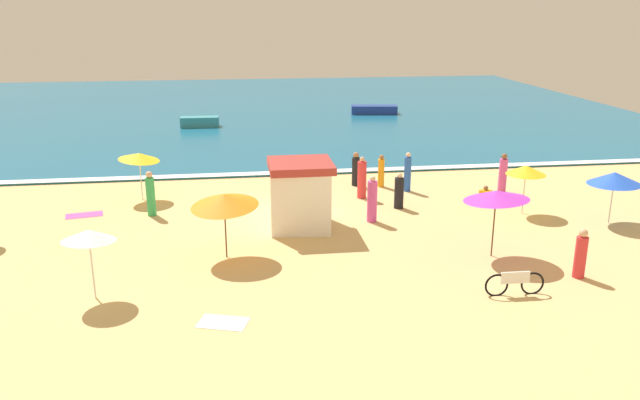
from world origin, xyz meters
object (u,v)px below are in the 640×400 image
object	(u,v)px
lifeguard_cabana	(301,195)
small_boat_1	(374,110)
beachgoer_9	(362,179)
beachgoer_10	(408,173)
beach_umbrella_5	(224,200)
parked_bicycle	(515,283)
beach_umbrella_3	(496,195)
beachgoer_5	(151,195)
beachgoer_7	(381,172)
beachgoer_4	(356,170)
beachgoer_6	(485,196)
small_boat_0	(200,122)
beach_umbrella_1	(139,157)
beach_umbrella_4	(615,178)
beach_umbrella_0	(89,235)
beachgoer_2	(399,192)
beachgoer_0	(581,255)
beachgoer_3	(372,201)
beachgoer_8	(503,174)
beach_umbrella_7	(526,170)

from	to	relation	value
lifeguard_cabana	small_boat_1	size ratio (longest dim) A/B	0.71
beachgoer_9	beachgoer_10	size ratio (longest dim) A/B	1.03
beach_umbrella_5	parked_bicycle	distance (m)	9.53
beach_umbrella_3	beachgoer_5	xyz separation A→B (m)	(-11.99, 6.10, -1.27)
beach_umbrella_5	beachgoer_7	size ratio (longest dim) A/B	2.05
lifeguard_cabana	beachgoer_4	size ratio (longest dim) A/B	1.61
beachgoer_6	beachgoer_9	xyz separation A→B (m)	(-5.13, 1.56, 0.54)
beach_umbrella_3	small_boat_0	xyz separation A→B (m)	(-10.85, 25.51, -1.71)
beach_umbrella_1	beach_umbrella_4	bearing A→B (deg)	-17.44
beach_umbrella_0	beachgoer_9	distance (m)	13.23
parked_bicycle	small_boat_1	bearing A→B (deg)	84.68
beachgoer_4	beach_umbrella_0	bearing A→B (deg)	-132.11
beach_umbrella_0	beach_umbrella_5	size ratio (longest dim) A/B	0.69
beachgoer_2	beachgoer_9	bearing A→B (deg)	126.19
beachgoer_0	small_boat_1	distance (m)	31.38
beachgoer_0	small_boat_0	size ratio (longest dim) A/B	0.61
beachgoer_3	beachgoer_9	bearing A→B (deg)	85.49
beachgoer_0	beachgoer_2	world-z (taller)	beachgoer_0
beach_umbrella_0	beachgoer_6	bearing A→B (deg)	26.24
beachgoer_2	beachgoer_7	size ratio (longest dim) A/B	0.99
beach_umbrella_3	lifeguard_cabana	bearing A→B (deg)	148.43
beachgoer_0	beachgoer_2	size ratio (longest dim) A/B	1.05
beach_umbrella_3	beachgoer_9	size ratio (longest dim) A/B	1.64
beach_umbrella_3	beachgoer_8	distance (m)	8.33
beach_umbrella_0	beachgoer_10	distance (m)	15.47
beach_umbrella_0	parked_bicycle	size ratio (longest dim) A/B	1.19
beach_umbrella_5	beachgoer_7	distance (m)	10.78
lifeguard_cabana	beach_umbrella_3	size ratio (longest dim) A/B	0.85
beach_umbrella_0	beachgoer_0	world-z (taller)	beach_umbrella_0
beachgoer_9	beach_umbrella_3	bearing A→B (deg)	-67.72
beachgoer_9	small_boat_0	xyz separation A→B (m)	(-7.84, 18.15, -0.42)
lifeguard_cabana	beachgoer_10	size ratio (longest dim) A/B	1.43
beachgoer_5	beachgoer_7	size ratio (longest dim) A/B	1.20
beach_umbrella_1	beachgoer_2	size ratio (longest dim) A/B	1.46
beachgoer_9	beachgoer_10	world-z (taller)	beachgoer_9
beach_umbrella_0	small_boat_1	bearing A→B (deg)	63.71
beachgoer_8	beachgoer_4	bearing A→B (deg)	162.95
parked_bicycle	beachgoer_3	xyz separation A→B (m)	(-2.73, 7.12, 0.49)
beachgoer_6	small_boat_0	bearing A→B (deg)	123.33
beachgoer_8	small_boat_1	xyz separation A→B (m)	(-1.10, 21.87, -0.43)
lifeguard_cabana	beach_umbrella_4	xyz separation A→B (m)	(12.07, -1.12, 0.50)
beachgoer_3	beachgoer_5	size ratio (longest dim) A/B	1.01
lifeguard_cabana	beach_umbrella_1	world-z (taller)	lifeguard_cabana
beach_umbrella_3	beach_umbrella_5	xyz separation A→B (m)	(-8.96, 1.15, -0.13)
beachgoer_2	beach_umbrella_7	bearing A→B (deg)	-15.92
beachgoer_0	parked_bicycle	bearing A→B (deg)	-159.93
parked_bicycle	beachgoer_2	xyz separation A→B (m)	(-1.22, 8.68, 0.31)
beachgoer_7	beachgoer_5	bearing A→B (deg)	-163.97
beachgoer_6	beachgoer_7	xyz separation A→B (m)	(-3.85, 3.24, 0.40)
beach_umbrella_1	small_boat_0	world-z (taller)	beach_umbrella_1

